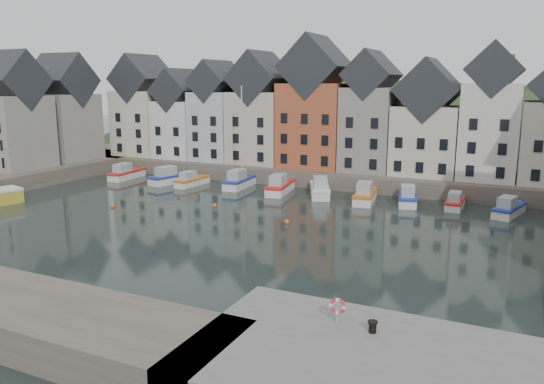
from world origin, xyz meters
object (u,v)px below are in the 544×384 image
Objects in this scene: mooring_bollard at (373,326)px; life_ring_post at (338,307)px; boat_a at (126,174)px; boat_d at (240,181)px.

mooring_bollard is 1.88m from life_ring_post.
boat_a is 17.65m from boat_d.
boat_a is 11.93× the size of mooring_bollard.
boat_d is 10.20× the size of life_ring_post.
life_ring_post is at bearing -59.11° from boat_d.
life_ring_post is at bearing 173.05° from mooring_bollard.
boat_a is 55.62m from life_ring_post.
life_ring_post is (43.12, -35.07, 2.11)m from boat_a.
boat_d is at bearing 124.96° from life_ring_post.
boat_a is at bearing 141.84° from mooring_bollard.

